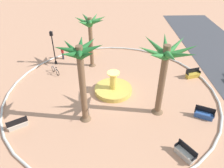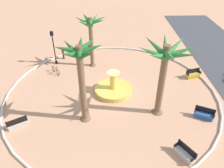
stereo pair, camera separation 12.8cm
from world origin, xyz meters
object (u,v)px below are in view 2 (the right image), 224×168
object	(u,v)px
fountain	(113,89)
bench_southwest	(193,75)
palm_tree_by_curb	(80,66)
bench_east	(204,115)
bench_southeast	(184,154)
bench_west	(17,124)
lamppost	(53,45)
person_cyclist_helmet	(63,52)
palm_tree_near_fountain	(165,62)
bicycle_red_frame	(56,70)
bench_north	(90,51)
palm_tree_mid_plaza	(91,29)

from	to	relation	value
fountain	bench_southwest	xyz separation A→B (m)	(-2.33, 8.68, 0.03)
palm_tree_by_curb	bench_southwest	distance (m)	13.59
bench_east	bench_southeast	size ratio (longest dim) A/B	1.02
bench_west	bench_southwest	distance (m)	17.90
lamppost	person_cyclist_helmet	size ratio (longest dim) A/B	2.58
palm_tree_near_fountain	bench_southwest	bearing A→B (deg)	137.91
bench_west	bicycle_red_frame	size ratio (longest dim) A/B	1.18
fountain	lamppost	world-z (taller)	lamppost
palm_tree_near_fountain	bench_east	xyz separation A→B (m)	(0.81, 3.75, -4.61)
bench_east	bench_southeast	distance (m)	4.80
palm_tree_near_fountain	bench_west	world-z (taller)	palm_tree_near_fountain
fountain	palm_tree_by_curb	xyz separation A→B (m)	(3.78, -2.47, 4.84)
bicycle_red_frame	bench_north	bearing A→B (deg)	144.45
bench_west	palm_tree_by_curb	bearing A→B (deg)	98.57
bench_west	lamppost	distance (m)	10.65
palm_tree_mid_plaza	person_cyclist_helmet	bearing A→B (deg)	-115.91
palm_tree_by_curb	palm_tree_mid_plaza	distance (m)	9.04
palm_tree_mid_plaza	bicycle_red_frame	xyz separation A→B (m)	(1.64, -4.04, -4.14)
palm_tree_mid_plaza	palm_tree_by_curb	bearing A→B (deg)	-1.27
palm_tree_near_fountain	lamppost	distance (m)	13.94
lamppost	bench_southwest	bearing A→B (deg)	77.30
palm_tree_near_fountain	bicycle_red_frame	world-z (taller)	palm_tree_near_fountain
palm_tree_mid_plaza	bench_west	distance (m)	12.03
fountain	palm_tree_mid_plaza	distance (m)	7.09
fountain	palm_tree_near_fountain	bearing A→B (deg)	50.44
bench_north	bench_southeast	distance (m)	17.93
fountain	person_cyclist_helmet	bearing A→B (deg)	-139.65
palm_tree_near_fountain	bench_west	xyz separation A→B (m)	(1.47, -11.59, -4.61)
bicycle_red_frame	person_cyclist_helmet	xyz separation A→B (m)	(-3.44, 0.33, 0.52)
palm_tree_by_curb	bench_southwest	bearing A→B (deg)	118.72
palm_tree_by_curb	bicycle_red_frame	xyz separation A→B (m)	(-7.37, -3.84, -4.77)
fountain	palm_tree_by_curb	distance (m)	6.62
bench_east	bench_southwest	distance (m)	6.36
palm_tree_mid_plaza	bench_north	distance (m)	5.33
bench_north	lamppost	xyz separation A→B (m)	(2.71, -3.86, 2.09)
bench_southwest	person_cyclist_helmet	bearing A→B (deg)	-107.79
bench_east	palm_tree_near_fountain	bearing A→B (deg)	-102.17
palm_tree_mid_plaza	person_cyclist_helmet	distance (m)	5.49
bench_southeast	bench_southwest	xyz separation A→B (m)	(-10.13, 4.00, 0.00)
lamppost	bicycle_red_frame	size ratio (longest dim) A/B	3.00
palm_tree_near_fountain	lamppost	bearing A→B (deg)	-130.49
palm_tree_mid_plaza	bench_east	bearing A→B (deg)	46.90
lamppost	person_cyclist_helmet	xyz separation A→B (m)	(-1.24, 0.69, -1.53)
bench_north	lamppost	bearing A→B (deg)	-54.93
person_cyclist_helmet	fountain	bearing A→B (deg)	40.35
fountain	bench_west	xyz separation A→B (m)	(4.59, -7.82, 0.03)
bench_east	person_cyclist_helmet	world-z (taller)	person_cyclist_helmet
bench_west	bench_north	world-z (taller)	same
fountain	bench_north	xyz separation A→B (m)	(-8.50, -2.80, 0.03)
palm_tree_mid_plaza	fountain	bearing A→B (deg)	23.42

